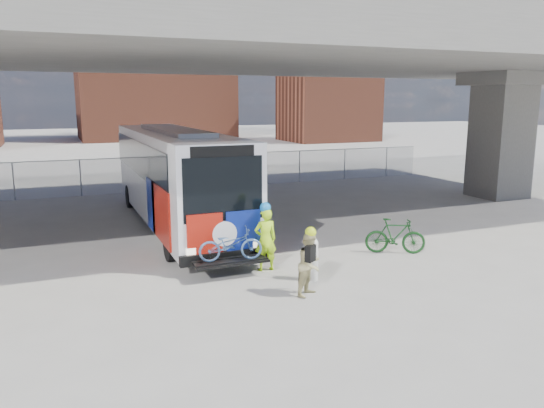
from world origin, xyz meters
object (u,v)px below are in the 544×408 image
cyclist_tan (310,263)px  bike_parked (395,236)px  cyclist_hivis (265,238)px  bus (175,171)px  bollard (312,258)px

cyclist_tan → bike_parked: bearing=-5.9°
cyclist_hivis → bike_parked: 4.36m
bus → cyclist_hivis: bus is taller
bollard → cyclist_hivis: bearing=123.8°
bus → cyclist_hivis: bearing=-80.1°
cyclist_tan → bike_parked: cyclist_tan is taller
cyclist_tan → bus: bearing=64.7°
bollard → cyclist_hivis: (-0.84, 1.25, 0.32)m
cyclist_tan → bike_parked: 4.63m
cyclist_hivis → bike_parked: cyclist_hivis is taller
bus → cyclist_hivis: 6.53m
bike_parked → cyclist_tan: bearing=147.5°
bike_parked → bus: bearing=69.7°
bus → bollard: size_ratio=11.30×
bollard → cyclist_hivis: 1.54m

